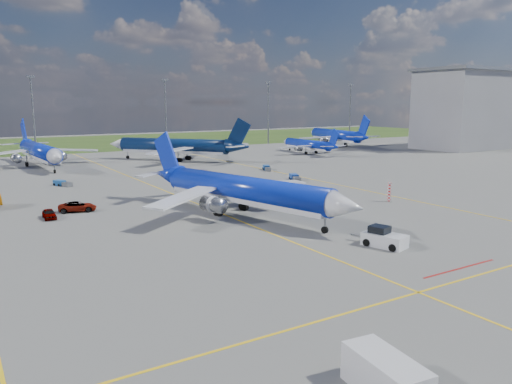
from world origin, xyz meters
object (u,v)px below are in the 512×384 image
bg_jet_ene (335,146)px  baggage_tug_e (267,168)px  warning_post (389,192)px  service_car_b (77,207)px  service_car_c (200,174)px  bg_jet_n (174,161)px  bg_jet_ne (307,153)px  baggage_tug_w (295,178)px  service_car_a (49,214)px  bg_jet_nnw (41,167)px  pushback_tug (383,238)px  baggage_tug_c (62,183)px  service_van (386,377)px  main_airliner (245,216)px

bg_jet_ene → baggage_tug_e: size_ratio=8.89×
warning_post → service_car_b: (-42.70, 17.97, -0.79)m
service_car_b → service_car_c: 35.26m
bg_jet_n → service_car_c: bearing=37.2°
warning_post → bg_jet_ene: 100.57m
bg_jet_ne → baggage_tug_w: size_ratio=5.75×
baggage_tug_w → service_car_a: bearing=-144.8°
service_car_a → baggage_tug_w: size_ratio=0.73×
bg_jet_nnw → baggage_tug_e: bearing=-41.4°
bg_jet_nnw → bg_jet_ene: bearing=1.1°
warning_post → pushback_tug: bearing=-137.7°
baggage_tug_c → baggage_tug_w: bearing=-47.0°
bg_jet_ne → bg_jet_ene: size_ratio=0.71×
bg_jet_ne → service_car_b: bearing=34.7°
service_van → baggage_tug_c: service_van is taller
baggage_tug_w → baggage_tug_c: bearing=-179.4°
service_car_b → service_car_c: bearing=-41.6°
bg_jet_ne → pushback_tug: size_ratio=4.60×
bg_jet_ne → service_car_a: 96.10m
pushback_tug → baggage_tug_w: 45.95m
service_car_a → service_car_b: service_car_b is taller
bg_jet_ene → service_car_b: size_ratio=8.13×
bg_jet_nnw → baggage_tug_c: bg_jet_nnw is taller
bg_jet_nnw → baggage_tug_c: (-1.10, -31.70, 0.46)m
bg_jet_n → baggage_tug_w: (7.14, -44.27, 0.53)m
pushback_tug → bg_jet_n: bearing=65.8°
baggage_tug_c → baggage_tug_e: size_ratio=0.94×
bg_jet_n → baggage_tug_e: bg_jet_n is taller
warning_post → baggage_tug_w: bearing=89.6°
service_car_a → service_car_b: size_ratio=0.74×
warning_post → service_car_c: (-13.96, 38.40, -0.82)m
bg_jet_n → service_van: bearing=33.2°
main_airliner → service_van: size_ratio=7.98×
bg_jet_n → service_van: bg_jet_n is taller
pushback_tug → baggage_tug_c: (-21.54, 59.24, -0.41)m
bg_jet_ene → service_car_c: size_ratio=8.89×
bg_jet_ene → baggage_tug_w: size_ratio=8.08×
service_car_b → baggage_tug_w: (42.88, 6.96, -0.18)m
warning_post → main_airliner: (-24.04, 3.23, -1.50)m
service_car_a → service_car_c: bearing=36.8°
service_car_b → baggage_tug_e: (46.30, 22.44, -0.23)m
bg_jet_ene → baggage_tug_w: (-58.73, -56.56, 0.53)m
service_car_a → baggage_tug_w: (47.04, 9.46, -0.11)m
warning_post → service_car_c: 40.86m
service_car_a → bg_jet_n: bearing=55.3°
bg_jet_n → main_airliner: size_ratio=1.07×
bg_jet_nnw → main_airliner: 72.32m
service_van → service_car_c: bearing=78.1°
main_airliner → service_van: main_airliner is taller
baggage_tug_e → baggage_tug_c: bearing=-158.3°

